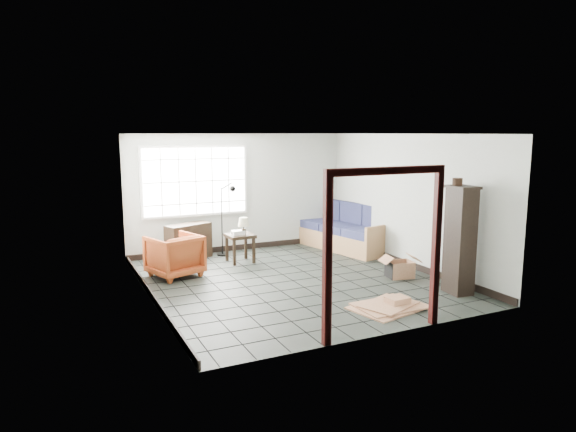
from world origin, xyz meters
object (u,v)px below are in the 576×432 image
futon_sofa (345,232)px  armchair (174,253)px  tall_shelf (460,239)px  side_table (240,239)px

futon_sofa → armchair: size_ratio=2.88×
futon_sofa → tall_shelf: 3.67m
futon_sofa → side_table: (-2.60, -0.15, 0.10)m
futon_sofa → side_table: 2.61m
futon_sofa → side_table: bearing=171.5°
side_table → tall_shelf: bearing=-54.0°
armchair → side_table: 1.53m
futon_sofa → side_table: futon_sofa is taller
tall_shelf → side_table: bearing=131.9°
futon_sofa → side_table: size_ratio=4.27×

